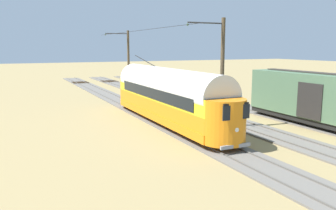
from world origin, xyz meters
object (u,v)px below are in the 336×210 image
catenary_pole_foreground (128,61)px  switch_stand (209,90)px  vintage_streetcar (167,95)px  catenary_pole_mid_near (221,72)px  boxcar_adjacent (324,98)px  track_end_bumper (142,90)px

catenary_pole_foreground → switch_stand: 10.56m
switch_stand → vintage_streetcar: bearing=46.7°
catenary_pole_mid_near → switch_stand: (-8.31, -14.90, -3.41)m
boxcar_adjacent → catenary_pole_mid_near: catenary_pole_mid_near is taller
catenary_pole_foreground → switch_stand: (-8.31, 5.56, -3.41)m
boxcar_adjacent → track_end_bumper: boxcar_adjacent is taller
catenary_pole_foreground → switch_stand: size_ratio=6.37×
boxcar_adjacent → catenary_pole_mid_near: bearing=-22.2°
switch_stand → catenary_pole_mid_near: bearing=60.9°
catenary_pole_foreground → track_end_bumper: bearing=-158.3°
vintage_streetcar → track_end_bumper: vintage_streetcar is taller
switch_stand → catenary_pole_foreground: bearing=-33.8°
vintage_streetcar → catenary_pole_mid_near: catenary_pole_mid_near is taller
catenary_pole_foreground → catenary_pole_mid_near: 20.46m
catenary_pole_mid_near → switch_stand: catenary_pole_mid_near is taller
boxcar_adjacent → track_end_bumper: 24.74m
catenary_pole_foreground → boxcar_adjacent: bearing=106.8°
catenary_pole_mid_near → switch_stand: bearing=-119.1°
catenary_pole_mid_near → track_end_bumper: 21.74m
vintage_streetcar → switch_stand: 16.19m
boxcar_adjacent → catenary_pole_foreground: size_ratio=1.63×
catenary_pole_foreground → catenary_pole_mid_near: size_ratio=1.00×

